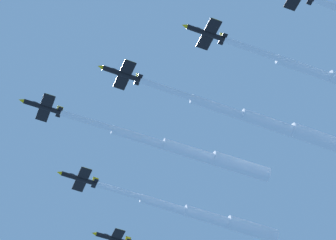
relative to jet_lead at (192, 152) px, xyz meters
name	(u,v)px	position (x,y,z in m)	size (l,w,h in m)	color
jet_lead	(192,152)	(0.00, 0.00, 0.00)	(26.56, 57.89, 4.06)	black
jet_port_inner	(271,124)	(-8.33, -17.99, -1.17)	(27.12, 57.13, 4.08)	black
jet_starboard_inner	(209,217)	(18.49, -4.00, -1.58)	(25.32, 53.73, 4.06)	black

